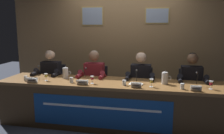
% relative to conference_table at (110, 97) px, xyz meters
% --- Properties ---
extents(ground_plane, '(12.00, 12.00, 0.00)m').
position_rel_conference_table_xyz_m(ground_plane, '(0.00, 0.12, -0.52)').
color(ground_plane, '#383D4C').
extents(wall_back_panelled, '(5.02, 0.14, 2.60)m').
position_rel_conference_table_xyz_m(wall_back_panelled, '(0.00, 1.41, 0.78)').
color(wall_back_panelled, '#937047').
rests_on(wall_back_panelled, ground_plane).
extents(conference_table, '(3.82, 0.82, 0.75)m').
position_rel_conference_table_xyz_m(conference_table, '(0.00, 0.00, 0.00)').
color(conference_table, brown).
rests_on(conference_table, ground_plane).
extents(chair_far_left, '(0.44, 0.45, 0.89)m').
position_rel_conference_table_xyz_m(chair_far_left, '(-1.32, 0.71, -0.09)').
color(chair_far_left, black).
rests_on(chair_far_left, ground_plane).
extents(panelist_far_left, '(0.51, 0.48, 1.22)m').
position_rel_conference_table_xyz_m(panelist_far_left, '(-1.32, 0.51, 0.19)').
color(panelist_far_left, black).
rests_on(panelist_far_left, ground_plane).
extents(nameplate_far_left, '(0.19, 0.06, 0.08)m').
position_rel_conference_table_xyz_m(nameplate_far_left, '(-1.28, -0.20, 0.27)').
color(nameplate_far_left, white).
rests_on(nameplate_far_left, conference_table).
extents(juice_glass_far_left, '(0.06, 0.06, 0.12)m').
position_rel_conference_table_xyz_m(juice_glass_far_left, '(-1.11, -0.03, 0.32)').
color(juice_glass_far_left, white).
rests_on(juice_glass_far_left, conference_table).
extents(water_cup_far_left, '(0.06, 0.06, 0.08)m').
position_rel_conference_table_xyz_m(water_cup_far_left, '(-1.44, -0.11, 0.27)').
color(water_cup_far_left, silver).
rests_on(water_cup_far_left, conference_table).
extents(microphone_far_left, '(0.06, 0.17, 0.22)m').
position_rel_conference_table_xyz_m(microphone_far_left, '(-1.36, 0.10, 0.31)').
color(microphone_far_left, black).
rests_on(microphone_far_left, conference_table).
extents(chair_center_left, '(0.44, 0.45, 0.89)m').
position_rel_conference_table_xyz_m(chair_center_left, '(-0.44, 0.71, -0.09)').
color(chair_center_left, black).
rests_on(chair_center_left, ground_plane).
extents(panelist_center_left, '(0.51, 0.48, 1.22)m').
position_rel_conference_table_xyz_m(panelist_center_left, '(-0.44, 0.51, 0.19)').
color(panelist_center_left, black).
rests_on(panelist_center_left, ground_plane).
extents(nameplate_center_left, '(0.18, 0.06, 0.08)m').
position_rel_conference_table_xyz_m(nameplate_center_left, '(-0.42, -0.18, 0.27)').
color(nameplate_center_left, white).
rests_on(nameplate_center_left, conference_table).
extents(juice_glass_center_left, '(0.06, 0.06, 0.12)m').
position_rel_conference_table_xyz_m(juice_glass_center_left, '(-0.29, -0.07, 0.32)').
color(juice_glass_center_left, white).
rests_on(juice_glass_center_left, conference_table).
extents(water_cup_center_left, '(0.06, 0.06, 0.08)m').
position_rel_conference_table_xyz_m(water_cup_center_left, '(-0.64, -0.07, 0.27)').
color(water_cup_center_left, silver).
rests_on(water_cup_center_left, conference_table).
extents(microphone_center_left, '(0.06, 0.17, 0.22)m').
position_rel_conference_table_xyz_m(microphone_center_left, '(-0.46, 0.08, 0.31)').
color(microphone_center_left, black).
rests_on(microphone_center_left, conference_table).
extents(chair_center_right, '(0.44, 0.45, 0.89)m').
position_rel_conference_table_xyz_m(chair_center_right, '(0.44, 0.71, -0.09)').
color(chair_center_right, black).
rests_on(chair_center_right, ground_plane).
extents(panelist_center_right, '(0.51, 0.48, 1.22)m').
position_rel_conference_table_xyz_m(panelist_center_right, '(0.44, 0.51, 0.19)').
color(panelist_center_right, black).
rests_on(panelist_center_right, ground_plane).
extents(nameplate_center_right, '(0.16, 0.06, 0.08)m').
position_rel_conference_table_xyz_m(nameplate_center_right, '(0.44, -0.18, 0.27)').
color(nameplate_center_right, white).
rests_on(nameplate_center_right, conference_table).
extents(juice_glass_center_right, '(0.06, 0.06, 0.12)m').
position_rel_conference_table_xyz_m(juice_glass_center_right, '(0.66, -0.09, 0.32)').
color(juice_glass_center_right, white).
rests_on(juice_glass_center_right, conference_table).
extents(water_cup_center_right, '(0.06, 0.06, 0.08)m').
position_rel_conference_table_xyz_m(water_cup_center_right, '(0.24, -0.08, 0.27)').
color(water_cup_center_right, silver).
rests_on(water_cup_center_right, conference_table).
extents(microphone_center_right, '(0.06, 0.17, 0.22)m').
position_rel_conference_table_xyz_m(microphone_center_right, '(0.41, 0.08, 0.31)').
color(microphone_center_right, black).
rests_on(microphone_center_right, conference_table).
extents(chair_far_right, '(0.44, 0.45, 0.89)m').
position_rel_conference_table_xyz_m(chair_far_right, '(1.32, 0.71, -0.09)').
color(chair_far_right, black).
rests_on(chair_far_right, ground_plane).
extents(panelist_far_right, '(0.51, 0.48, 1.22)m').
position_rel_conference_table_xyz_m(panelist_far_right, '(1.32, 0.51, 0.19)').
color(panelist_far_right, black).
rests_on(panelist_far_right, ground_plane).
extents(nameplate_far_right, '(0.15, 0.06, 0.08)m').
position_rel_conference_table_xyz_m(nameplate_far_right, '(1.30, -0.19, 0.27)').
color(nameplate_far_right, white).
rests_on(nameplate_far_right, conference_table).
extents(juice_glass_far_right, '(0.06, 0.06, 0.12)m').
position_rel_conference_table_xyz_m(juice_glass_far_right, '(1.53, -0.04, 0.32)').
color(juice_glass_far_right, white).
rests_on(juice_glass_far_right, conference_table).
extents(water_cup_far_right, '(0.06, 0.06, 0.08)m').
position_rel_conference_table_xyz_m(water_cup_far_right, '(1.11, -0.12, 0.27)').
color(water_cup_far_right, silver).
rests_on(water_cup_far_right, conference_table).
extents(microphone_far_right, '(0.06, 0.17, 0.22)m').
position_rel_conference_table_xyz_m(microphone_far_right, '(1.35, 0.07, 0.31)').
color(microphone_far_right, black).
rests_on(microphone_far_right, conference_table).
extents(water_pitcher_left_side, '(0.15, 0.10, 0.21)m').
position_rel_conference_table_xyz_m(water_pitcher_left_side, '(-0.86, 0.21, 0.33)').
color(water_pitcher_left_side, silver).
rests_on(water_pitcher_left_side, conference_table).
extents(water_pitcher_right_side, '(0.15, 0.10, 0.21)m').
position_rel_conference_table_xyz_m(water_pitcher_right_side, '(0.86, 0.15, 0.33)').
color(water_pitcher_right_side, silver).
rests_on(water_pitcher_right_side, conference_table).
extents(document_stack_center_right, '(0.23, 0.18, 0.01)m').
position_rel_conference_table_xyz_m(document_stack_center_right, '(0.41, 0.01, 0.24)').
color(document_stack_center_right, white).
rests_on(document_stack_center_right, conference_table).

